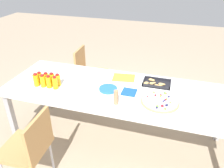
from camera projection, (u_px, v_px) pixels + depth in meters
The scene contains 18 objects.
ground_plane at pixel (117, 140), 2.81m from camera, with size 12.00×12.00×0.00m, color tan.
party_table at pixel (118, 94), 2.48m from camera, with size 2.52×0.90×0.73m.
chair_far_left at pixel (88, 70), 3.40m from camera, with size 0.42×0.42×0.83m.
chair_near_left at pixel (30, 146), 2.04m from camera, with size 0.42×0.42×0.83m.
juice_bottle_0 at pixel (36, 80), 2.49m from camera, with size 0.06×0.06×0.15m.
juice_bottle_1 at pixel (43, 81), 2.47m from camera, with size 0.06×0.06×0.15m.
juice_bottle_2 at pixel (49, 82), 2.46m from camera, with size 0.06×0.06×0.14m.
juice_bottle_3 at pixel (55, 83), 2.44m from camera, with size 0.06×0.06×0.15m.
juice_bottle_4 at pixel (40, 78), 2.56m from camera, with size 0.06×0.06×0.13m.
juice_bottle_5 at pixel (46, 79), 2.53m from camera, with size 0.06×0.06×0.14m.
juice_bottle_6 at pixel (52, 79), 2.51m from camera, with size 0.06×0.06×0.14m.
juice_bottle_7 at pixel (58, 80), 2.50m from camera, with size 0.06×0.06×0.14m.
fruit_pizza at pixel (160, 101), 2.22m from camera, with size 0.38×0.38×0.05m.
snack_tray at pixel (156, 83), 2.54m from camera, with size 0.31×0.20×0.04m.
plate_stack at pixel (108, 89), 2.43m from camera, with size 0.20×0.20×0.02m.
napkin_stack at pixel (129, 92), 2.39m from camera, with size 0.15×0.15×0.01m, color #194CA5.
cardboard_tube at pixel (116, 97), 2.17m from camera, with size 0.04×0.04×0.15m, color #9E7A56.
paper_folder at pixel (124, 78), 2.68m from camera, with size 0.26×0.20×0.01m, color yellow.
Camera 1 is at (0.55, -2.04, 1.98)m, focal length 36.11 mm.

